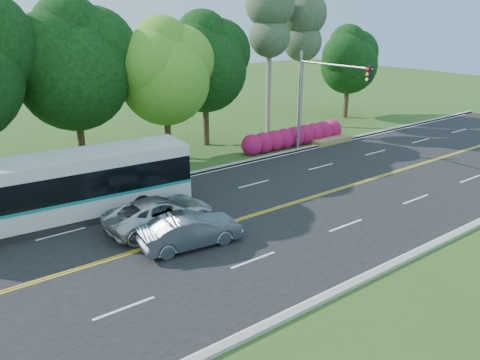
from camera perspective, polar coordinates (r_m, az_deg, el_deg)
ground at (r=25.03m, az=7.55°, el=-2.50°), size 120.00×120.00×0.00m
road at (r=25.02m, az=7.55°, el=-2.48°), size 60.00×14.00×0.02m
curb_north at (r=30.21m, az=-1.82°, el=1.72°), size 60.00×0.30×0.15m
curb_south at (r=20.97m, az=21.28°, el=-8.09°), size 60.00×0.30×0.15m
grass_verge at (r=31.69m, az=-3.73°, el=2.50°), size 60.00×4.00×0.10m
lane_markings at (r=24.96m, az=7.40°, el=-2.51°), size 57.60×13.82×0.00m
tree_row at (r=30.87m, az=-15.62°, el=14.05°), size 44.70×9.10×13.84m
bougainvillea_hedge at (r=35.15m, az=6.93°, el=5.24°), size 9.50×2.25×1.50m
traffic_signal at (r=31.98m, az=9.72°, el=10.92°), size 0.42×6.10×7.00m
transit_bus at (r=23.36m, az=-20.95°, el=-1.13°), size 12.28×3.50×3.17m
sedan at (r=19.91m, az=-6.05°, el=-6.12°), size 4.51×2.02×1.44m
suv at (r=21.81m, az=-9.74°, el=-3.96°), size 5.19×2.52×1.42m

